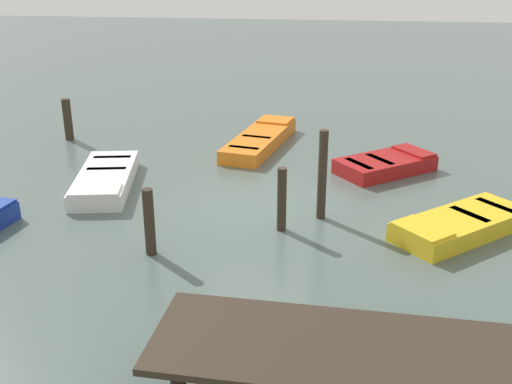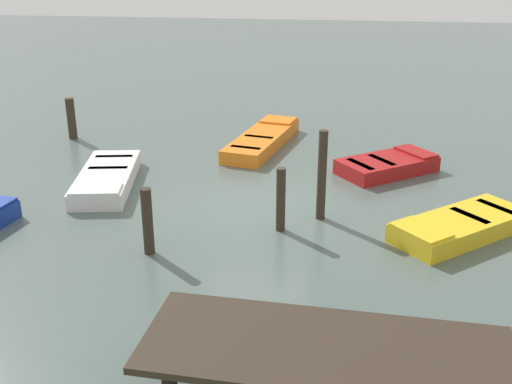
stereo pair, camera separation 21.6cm
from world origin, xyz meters
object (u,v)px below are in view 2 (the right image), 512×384
(dock_segment, at_px, (327,354))
(rowboat_red, at_px, (387,165))
(mooring_piling_mid_left, at_px, (71,119))
(mooring_piling_far_right, at_px, (322,175))
(rowboat_white, at_px, (107,178))
(mooring_piling_near_left, at_px, (148,221))
(rowboat_yellow, at_px, (460,226))
(rowboat_orange, at_px, (263,139))
(mooring_piling_near_right, at_px, (281,200))

(dock_segment, height_order, rowboat_red, dock_segment)
(mooring_piling_mid_left, bearing_deg, dock_segment, 126.75)
(mooring_piling_far_right, bearing_deg, rowboat_white, -12.75)
(dock_segment, xyz_separation_m, rowboat_white, (5.82, -7.38, -0.62))
(rowboat_white, bearing_deg, mooring_piling_mid_left, -156.88)
(rowboat_red, xyz_separation_m, mooring_piling_near_left, (4.95, 5.49, 0.47))
(rowboat_yellow, xyz_separation_m, mooring_piling_far_right, (2.96, -0.47, 0.81))
(rowboat_orange, xyz_separation_m, mooring_piling_mid_left, (6.08, 0.05, 0.43))
(mooring_piling_mid_left, bearing_deg, rowboat_orange, -179.55)
(rowboat_white, xyz_separation_m, mooring_piling_near_right, (-4.66, 1.99, 0.49))
(rowboat_orange, bearing_deg, rowboat_yellow, -127.06)
(rowboat_red, bearing_deg, rowboat_white, 158.52)
(mooring_piling_far_right, xyz_separation_m, mooring_piling_mid_left, (8.08, -5.13, -0.37))
(dock_segment, xyz_separation_m, rowboat_orange, (2.33, -11.32, -0.62))
(dock_segment, relative_size, rowboat_orange, 1.15)
(dock_segment, xyz_separation_m, mooring_piling_far_right, (0.33, -6.14, 0.19))
(dock_segment, bearing_deg, mooring_piling_far_right, -83.98)
(mooring_piling_mid_left, height_order, mooring_piling_near_right, mooring_piling_near_right)
(rowboat_red, bearing_deg, mooring_piling_near_right, -159.05)
(mooring_piling_mid_left, bearing_deg, mooring_piling_far_right, 147.60)
(rowboat_yellow, height_order, mooring_piling_mid_left, mooring_piling_mid_left)
(mooring_piling_far_right, height_order, mooring_piling_mid_left, mooring_piling_far_right)
(rowboat_orange, distance_m, rowboat_yellow, 7.52)
(rowboat_yellow, distance_m, rowboat_white, 8.62)
(rowboat_yellow, distance_m, rowboat_red, 3.99)
(rowboat_yellow, xyz_separation_m, mooring_piling_mid_left, (11.05, -5.60, 0.43))
(rowboat_white, relative_size, mooring_piling_mid_left, 2.77)
(rowboat_yellow, bearing_deg, dock_segment, 24.22)
(mooring_piling_far_right, height_order, mooring_piling_near_left, mooring_piling_far_right)
(rowboat_orange, relative_size, mooring_piling_far_right, 2.07)
(dock_segment, relative_size, mooring_piling_mid_left, 3.74)
(mooring_piling_mid_left, bearing_deg, mooring_piling_near_right, 141.02)
(dock_segment, distance_m, mooring_piling_far_right, 6.15)
(mooring_piling_far_right, bearing_deg, rowboat_yellow, 170.97)
(rowboat_yellow, relative_size, mooring_piling_near_left, 2.33)
(rowboat_yellow, distance_m, mooring_piling_far_right, 3.11)
(rowboat_red, relative_size, mooring_piling_mid_left, 2.22)
(mooring_piling_near_left, xyz_separation_m, mooring_piling_near_right, (-2.47, -1.44, 0.02))
(dock_segment, xyz_separation_m, mooring_piling_near_left, (3.63, -3.95, -0.15))
(rowboat_orange, distance_m, rowboat_white, 5.26)
(mooring_piling_near_left, bearing_deg, rowboat_orange, -99.98)
(rowboat_orange, relative_size, mooring_piling_mid_left, 3.26)
(rowboat_orange, height_order, mooring_piling_near_right, mooring_piling_near_right)
(mooring_piling_near_left, bearing_deg, mooring_piling_near_right, -149.75)
(dock_segment, height_order, mooring_piling_near_left, mooring_piling_near_left)
(mooring_piling_near_left, height_order, mooring_piling_mid_left, mooring_piling_near_left)
(dock_segment, distance_m, rowboat_red, 9.56)
(dock_segment, relative_size, rowboat_white, 1.35)
(dock_segment, xyz_separation_m, rowboat_red, (-1.32, -9.44, -0.62))
(rowboat_white, bearing_deg, mooring_piling_far_right, 66.59)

